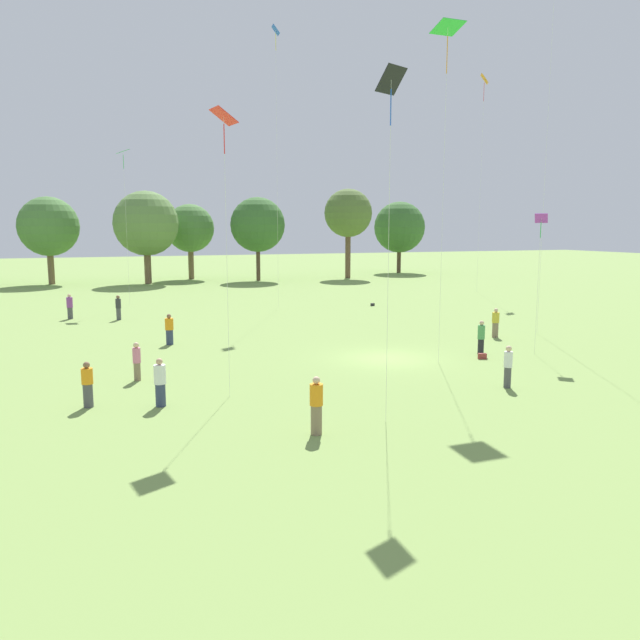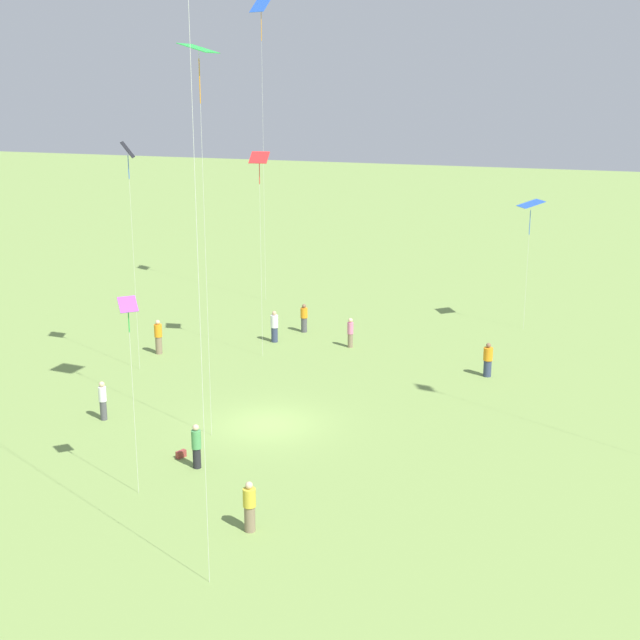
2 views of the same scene
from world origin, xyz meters
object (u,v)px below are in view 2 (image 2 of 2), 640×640
at_px(kite_3, 531,206).
at_px(kite_4, 199,62).
at_px(person_6, 274,327).
at_px(kite_0, 259,165).
at_px(kite_6, 261,15).
at_px(picnic_bag_1, 181,454).
at_px(kite_1, 128,315).
at_px(person_4, 304,318).
at_px(person_9, 250,507).
at_px(person_0, 103,400).
at_px(person_5, 158,337).
at_px(person_7, 196,446).
at_px(person_2, 350,333).
at_px(person_1, 488,360).
at_px(kite_2, 128,159).

height_order(kite_3, kite_4, kite_4).
distance_m(person_6, kite_0, 9.49).
xyz_separation_m(kite_0, kite_6, (-11.43, -4.79, 7.93)).
bearing_deg(picnic_bag_1, kite_1, 1.37).
relative_size(person_4, person_9, 0.97).
relative_size(person_0, person_4, 1.03).
relative_size(person_5, kite_4, 0.12).
xyz_separation_m(person_5, picnic_bag_1, (11.61, 7.68, -0.78)).
distance_m(person_0, person_4, 16.14).
height_order(person_6, person_9, person_6).
relative_size(person_5, person_7, 1.07).
bearing_deg(person_7, kite_4, -8.52).
xyz_separation_m(person_2, person_7, (16.86, -0.49, 0.04)).
bearing_deg(kite_4, person_9, -100.13).
height_order(person_0, person_9, person_9).
bearing_deg(person_5, kite_1, 160.10).
bearing_deg(person_1, person_4, 66.21).
xyz_separation_m(person_5, kite_4, (9.17, 7.76, 13.81)).
bearing_deg(person_5, picnic_bag_1, 165.99).
relative_size(person_6, kite_1, 0.25).
xyz_separation_m(person_0, kite_3, (-20.98, 14.91, 6.32)).
distance_m(person_1, person_2, 8.23).
bearing_deg(person_5, person_6, -97.23).
bearing_deg(person_9, person_1, -139.85).
distance_m(kite_2, kite_3, 22.63).
bearing_deg(kite_0, kite_3, 75.31).
xyz_separation_m(person_1, person_6, (-1.91, -12.16, 0.04)).
height_order(kite_1, kite_4, kite_4).
xyz_separation_m(kite_2, kite_4, (6.54, 7.36, 4.25)).
xyz_separation_m(person_0, person_6, (-13.39, 2.27, 0.00)).
bearing_deg(kite_4, kite_2, 92.90).
xyz_separation_m(person_1, kite_2, (4.87, -16.68, 9.65)).
bearing_deg(person_6, person_5, -155.14).
xyz_separation_m(kite_2, kite_6, (-15.59, 0.15, 7.43)).
distance_m(person_5, picnic_bag_1, 13.94).
height_order(person_5, picnic_bag_1, person_5).
distance_m(person_5, kite_4, 18.30).
height_order(person_6, kite_4, kite_4).
height_order(kite_0, kite_1, kite_0).
height_order(person_1, person_5, person_5).
height_order(person_5, kite_1, kite_1).
xyz_separation_m(person_4, person_7, (18.85, 2.98, 0.05)).
relative_size(person_4, kite_4, 0.11).
distance_m(person_6, person_7, 16.84).
height_order(person_5, kite_2, kite_2).
bearing_deg(kite_6, kite_3, 63.00).
bearing_deg(kite_4, kite_1, -135.43).
bearing_deg(person_4, person_1, -84.11).
xyz_separation_m(person_5, kite_2, (2.62, 0.40, 9.56)).
relative_size(person_4, kite_3, 0.22).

